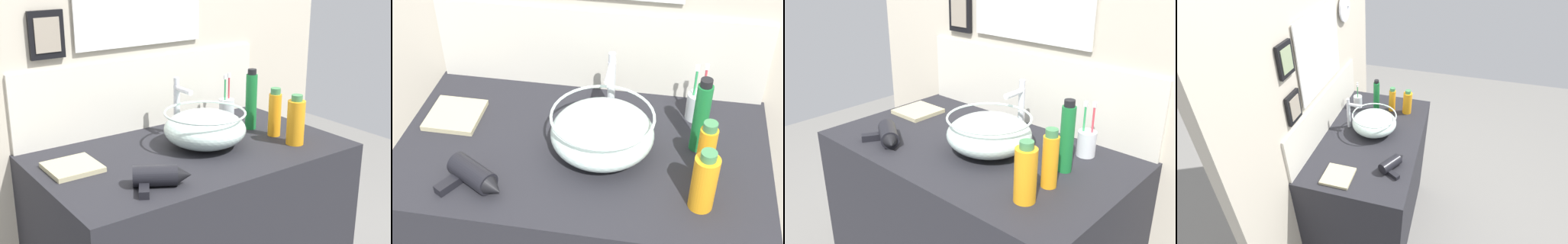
% 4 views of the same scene
% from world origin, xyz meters
% --- Properties ---
extents(back_panel, '(1.84, 0.09, 2.32)m').
position_xyz_m(back_panel, '(-0.00, 0.35, 1.17)').
color(back_panel, beige).
rests_on(back_panel, ground).
extents(glass_bowl_sink, '(0.29, 0.29, 0.13)m').
position_xyz_m(glass_bowl_sink, '(0.06, 0.00, 1.00)').
color(glass_bowl_sink, silver).
rests_on(glass_bowl_sink, vanity_counter).
extents(faucet, '(0.02, 0.10, 0.22)m').
position_xyz_m(faucet, '(0.06, 0.17, 1.06)').
color(faucet, silver).
rests_on(faucet, vanity_counter).
extents(hair_drier, '(0.20, 0.14, 0.06)m').
position_xyz_m(hair_drier, '(-0.26, -0.20, 0.96)').
color(hair_drier, black).
rests_on(hair_drier, vanity_counter).
extents(toothbrush_cup, '(0.06, 0.06, 0.20)m').
position_xyz_m(toothbrush_cup, '(0.32, 0.20, 0.98)').
color(toothbrush_cup, silver).
rests_on(toothbrush_cup, vanity_counter).
extents(shampoo_bottle, '(0.05, 0.05, 0.19)m').
position_xyz_m(shampoo_bottle, '(0.35, -0.06, 1.02)').
color(shampoo_bottle, orange).
rests_on(shampoo_bottle, vanity_counter).
extents(lotion_bottle, '(0.06, 0.06, 0.18)m').
position_xyz_m(lotion_bottle, '(0.34, -0.17, 1.02)').
color(lotion_bottle, orange).
rests_on(lotion_bottle, vanity_counter).
extents(soap_dispenser, '(0.04, 0.04, 0.24)m').
position_xyz_m(soap_dispenser, '(0.33, 0.06, 1.05)').
color(soap_dispenser, '#197233').
rests_on(soap_dispenser, vanity_counter).
extents(hand_towel, '(0.16, 0.17, 0.02)m').
position_xyz_m(hand_towel, '(-0.42, 0.08, 0.94)').
color(hand_towel, tan).
rests_on(hand_towel, vanity_counter).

